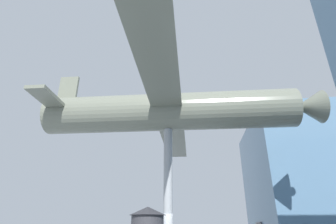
{
  "coord_description": "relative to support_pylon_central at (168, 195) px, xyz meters",
  "views": [
    {
      "loc": [
        13.09,
        1.49,
        1.92
      ],
      "look_at": [
        0.0,
        0.0,
        7.72
      ],
      "focal_mm": 28.0,
      "sensor_mm": 36.0,
      "label": 1
    }
  ],
  "objects": [
    {
      "name": "suspended_airplane",
      "position": [
        -0.01,
        0.32,
        4.39
      ],
      "size": [
        19.46,
        15.29,
        3.54
      ],
      "rotation": [
        0.0,
        0.0,
        0.03
      ],
      "color": "slate",
      "rests_on": "support_pylon_central"
    },
    {
      "name": "glass_pavilion_left",
      "position": [
        -10.36,
        11.33,
        1.89
      ],
      "size": [
        11.12,
        10.36,
        11.05
      ],
      "color": "slate",
      "rests_on": "ground_plane"
    },
    {
      "name": "support_pylon_central",
      "position": [
        0.0,
        0.0,
        0.0
      ],
      "size": [
        0.44,
        0.44,
        6.69
      ],
      "color": "#999EA3",
      "rests_on": "ground_plane"
    }
  ]
}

